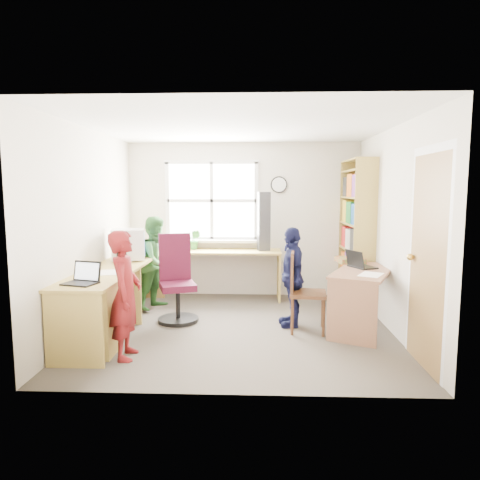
{
  "coord_description": "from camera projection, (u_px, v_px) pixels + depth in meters",
  "views": [
    {
      "loc": [
        0.2,
        -5.03,
        1.67
      ],
      "look_at": [
        0.0,
        0.25,
        1.05
      ],
      "focal_mm": 32.0,
      "sensor_mm": 36.0,
      "label": 1
    }
  ],
  "objects": [
    {
      "name": "wooden_chair",
      "position": [
        302.0,
        288.0,
        5.05
      ],
      "size": [
        0.46,
        0.46,
        0.95
      ],
      "rotation": [
        0.0,
        0.0,
        -0.12
      ],
      "color": "#4F2F1A",
      "rests_on": "ground"
    },
    {
      "name": "person_green",
      "position": [
        157.0,
        263.0,
        6.02
      ],
      "size": [
        0.71,
        0.78,
        1.3
      ],
      "primitive_type": "imported",
      "rotation": [
        0.0,
        0.0,
        1.16
      ],
      "color": "#2D6A2A",
      "rests_on": "ground"
    },
    {
      "name": "bookshelf",
      "position": [
        356.0,
        236.0,
        6.19
      ],
      "size": [
        0.3,
        1.02,
        2.1
      ],
      "color": "tan",
      "rests_on": "ground"
    },
    {
      "name": "potted_plant",
      "position": [
        195.0,
        240.0,
        6.6
      ],
      "size": [
        0.2,
        0.18,
        0.31
      ],
      "primitive_type": "imported",
      "rotation": [
        0.0,
        0.0,
        -0.28
      ],
      "color": "#327F3C",
      "rests_on": "l_desk"
    },
    {
      "name": "speaker_a",
      "position": [
        122.0,
        257.0,
        5.37
      ],
      "size": [
        0.11,
        0.11,
        0.18
      ],
      "rotation": [
        0.0,
        0.0,
        -0.32
      ],
      "color": "black",
      "rests_on": "l_desk"
    },
    {
      "name": "cd_tower",
      "position": [
        264.0,
        221.0,
        6.47
      ],
      "size": [
        0.21,
        0.19,
        0.89
      ],
      "rotation": [
        0.0,
        0.0,
        0.2
      ],
      "color": "black",
      "rests_on": "l_desk"
    },
    {
      "name": "swivel_chair",
      "position": [
        177.0,
        284.0,
        5.47
      ],
      "size": [
        0.66,
        0.66,
        1.11
      ],
      "rotation": [
        0.0,
        0.0,
        0.34
      ],
      "color": "black",
      "rests_on": "ground"
    },
    {
      "name": "paper_b",
      "position": [
        371.0,
        275.0,
        4.8
      ],
      "size": [
        0.35,
        0.39,
        0.0
      ],
      "rotation": [
        0.0,
        0.0,
        -0.51
      ],
      "color": "white",
      "rests_on": "right_desk"
    },
    {
      "name": "game_box",
      "position": [
        350.0,
        260.0,
        5.61
      ],
      "size": [
        0.36,
        0.36,
        0.06
      ],
      "rotation": [
        0.0,
        0.0,
        0.13
      ],
      "color": "red",
      "rests_on": "right_desk"
    },
    {
      "name": "person_navy",
      "position": [
        292.0,
        277.0,
        5.24
      ],
      "size": [
        0.37,
        0.74,
        1.22
      ],
      "primitive_type": "imported",
      "rotation": [
        0.0,
        0.0,
        -1.47
      ],
      "color": "#13163C",
      "rests_on": "ground"
    },
    {
      "name": "laptop_right",
      "position": [
        359.0,
        264.0,
        5.22
      ],
      "size": [
        0.37,
        0.4,
        0.22
      ],
      "rotation": [
        0.0,
        0.0,
        2.0
      ],
      "color": "black",
      "rests_on": "right_desk"
    },
    {
      "name": "laptop_left",
      "position": [
        83.0,
        278.0,
        4.23
      ],
      "size": [
        0.37,
        0.33,
        0.21
      ],
      "rotation": [
        0.0,
        0.0,
        -0.27
      ],
      "color": "black",
      "rests_on": "l_desk"
    },
    {
      "name": "room",
      "position": [
        240.0,
        228.0,
        5.14
      ],
      "size": [
        3.64,
        3.44,
        2.44
      ],
      "color": "#433C34",
      "rests_on": "ground"
    },
    {
      "name": "right_desk",
      "position": [
        363.0,
        286.0,
        5.12
      ],
      "size": [
        1.05,
        1.38,
        0.72
      ],
      "rotation": [
        0.0,
        0.0,
        -0.43
      ],
      "color": "#8F6247",
      "rests_on": "ground"
    },
    {
      "name": "person_red",
      "position": [
        125.0,
        295.0,
        4.22
      ],
      "size": [
        0.34,
        0.49,
        1.28
      ],
      "primitive_type": "imported",
      "rotation": [
        0.0,
        0.0,
        1.65
      ],
      "color": "maroon",
      "rests_on": "ground"
    },
    {
      "name": "l_desk",
      "position": [
        125.0,
        296.0,
        4.91
      ],
      "size": [
        2.38,
        2.95,
        0.75
      ],
      "color": "tan",
      "rests_on": "ground"
    },
    {
      "name": "paper_a",
      "position": [
        110.0,
        272.0,
        4.79
      ],
      "size": [
        0.3,
        0.37,
        0.0
      ],
      "rotation": [
        0.0,
        0.0,
        0.25
      ],
      "color": "white",
      "rests_on": "l_desk"
    },
    {
      "name": "speaker_b",
      "position": [
        133.0,
        251.0,
        5.91
      ],
      "size": [
        0.1,
        0.1,
        0.17
      ],
      "rotation": [
        0.0,
        0.0,
        -0.26
      ],
      "color": "black",
      "rests_on": "l_desk"
    },
    {
      "name": "crt_monitor",
      "position": [
        128.0,
        244.0,
        5.61
      ],
      "size": [
        0.5,
        0.47,
        0.41
      ],
      "rotation": [
        0.0,
        0.0,
        0.27
      ],
      "color": "silver",
      "rests_on": "l_desk"
    }
  ]
}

